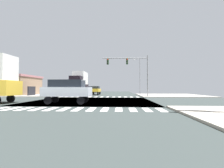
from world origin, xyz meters
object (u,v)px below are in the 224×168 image
Objects in this scene: street_lamp at (139,73)px; box_truck_middle_2 at (79,83)px; traffic_signal_mast at (130,66)px; sedan_queued_3 at (96,90)px; suv_leading_1 at (67,89)px; sedan_trailing_4 at (89,89)px; sedan_farside_1 at (95,89)px; bank_building at (9,85)px.

box_truck_middle_2 is (-13.04, -7.21, -2.59)m from street_lamp.
traffic_signal_mast is 1.07× the size of box_truck_middle_2.
street_lamp is at bearing -154.37° from sedan_queued_3.
street_lamp is (3.00, 12.26, -0.02)m from traffic_signal_mast.
suv_leading_1 reaches higher than sedan_trailing_4.
street_lamp is 1.89× the size of suv_leading_1.
box_truck_middle_2 is at bearing 90.00° from sedan_trailing_4.
sedan_farside_1 is 1.00× the size of sedan_trailing_4.
bank_building is 24.11m from sedan_farside_1.
sedan_trailing_4 is at bearing -90.00° from box_truck_middle_2.
sedan_queued_3 is at bearing 112.81° from sedan_trailing_4.
suv_leading_1 is 25.65m from sedan_trailing_4.
street_lamp is at bearing 138.38° from sedan_farside_1.
box_truck_middle_2 is at bearing 11.12° from suv_leading_1.
sedan_queued_3 is (-7.03, 7.44, -4.06)m from traffic_signal_mast.
street_lamp is at bearing -151.07° from box_truck_middle_2.
sedan_trailing_4 is (-3.00, 7.13, 0.00)m from sedan_queued_3.
traffic_signal_mast is at bearing 112.82° from sedan_farside_1.
sedan_farside_1 is (-10.03, 23.84, -4.06)m from traffic_signal_mast.
traffic_signal_mast is 11.01m from sedan_queued_3.
bank_building reaches higher than sedan_queued_3.
traffic_signal_mast reaches higher than sedan_farside_1.
traffic_signal_mast is 26.18m from sedan_farside_1.
bank_building reaches higher than sedan_trailing_4.
sedan_trailing_4 is at bearing 169.91° from street_lamp.
street_lamp is at bearing 76.22° from traffic_signal_mast.
bank_building is at bearing 168.96° from traffic_signal_mast.
bank_building is 1.67× the size of box_truck_middle_2.
suv_leading_1 is at bearing -113.17° from street_lamp.
bank_building reaches higher than suv_leading_1.
bank_building reaches higher than sedan_farside_1.
suv_leading_1 is (-6.90, -10.88, -3.78)m from traffic_signal_mast.
street_lamp is 0.72× the size of bank_building.
suv_leading_1 is 1.07× the size of sedan_trailing_4.
street_lamp is 17.90m from sedan_farside_1.
box_truck_middle_2 reaches higher than suv_leading_1.
sedan_farside_1 is 16.67m from sedan_queued_3.
traffic_signal_mast is at bearing -103.78° from street_lamp.
sedan_queued_3 is 18.32m from suv_leading_1.
sedan_farside_1 is at bearing -90.00° from sedan_trailing_4.
street_lamp is 25.45m from suv_leading_1.
street_lamp reaches higher than traffic_signal_mast.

